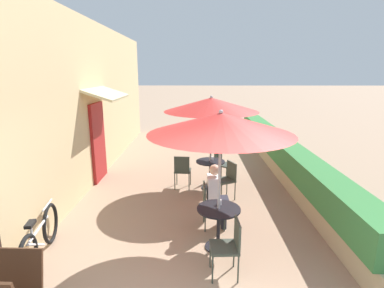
% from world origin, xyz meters
% --- Properties ---
extents(cafe_facade_wall, '(0.98, 11.68, 4.20)m').
position_xyz_m(cafe_facade_wall, '(-2.54, 5.71, 2.09)').
color(cafe_facade_wall, '#D6B784').
rests_on(cafe_facade_wall, ground_plane).
extents(planter_hedge, '(0.60, 10.68, 1.01)m').
position_xyz_m(planter_hedge, '(2.75, 5.74, 0.54)').
color(planter_hedge, tan).
rests_on(planter_hedge, ground_plane).
extents(patio_table_near, '(0.72, 0.72, 0.72)m').
position_xyz_m(patio_table_near, '(0.62, 1.93, 0.51)').
color(patio_table_near, black).
rests_on(patio_table_near, ground_plane).
extents(patio_umbrella_near, '(2.28, 2.28, 2.35)m').
position_xyz_m(patio_umbrella_near, '(0.62, 1.93, 2.13)').
color(patio_umbrella_near, '#B7B7BC').
rests_on(patio_umbrella_near, ground_plane).
extents(cafe_chair_near_left, '(0.42, 0.42, 0.87)m').
position_xyz_m(cafe_chair_near_left, '(0.72, 1.23, 0.52)').
color(cafe_chair_near_left, '#384238').
rests_on(cafe_chair_near_left, ground_plane).
extents(cafe_chair_near_right, '(0.42, 0.42, 0.87)m').
position_xyz_m(cafe_chair_near_right, '(0.52, 2.63, 0.52)').
color(cafe_chair_near_right, '#384238').
rests_on(cafe_chair_near_right, ground_plane).
extents(seated_patron_near_right, '(0.41, 0.35, 1.25)m').
position_xyz_m(seated_patron_near_right, '(0.63, 2.63, 0.69)').
color(seated_patron_near_right, '#23232D').
rests_on(seated_patron_near_right, ground_plane).
extents(coffee_cup_near, '(0.07, 0.07, 0.09)m').
position_xyz_m(coffee_cup_near, '(0.64, 2.07, 0.77)').
color(coffee_cup_near, white).
rests_on(coffee_cup_near, patio_table_near).
extents(patio_table_mid, '(0.72, 0.72, 0.72)m').
position_xyz_m(patio_table_mid, '(0.62, 4.58, 0.51)').
color(patio_table_mid, black).
rests_on(patio_table_mid, ground_plane).
extents(patio_umbrella_mid, '(2.28, 2.28, 2.35)m').
position_xyz_m(patio_umbrella_mid, '(0.62, 4.58, 2.13)').
color(patio_umbrella_mid, '#B7B7BC').
rests_on(patio_umbrella_mid, ground_plane).
extents(cafe_chair_mid_left, '(0.56, 0.56, 0.87)m').
position_xyz_m(cafe_chair_mid_left, '(0.95, 5.20, 0.52)').
color(cafe_chair_mid_left, '#384238').
rests_on(cafe_chair_mid_left, ground_plane).
extents(cafe_chair_mid_right, '(0.43, 0.43, 0.87)m').
position_xyz_m(cafe_chair_mid_right, '(-0.09, 4.56, 0.52)').
color(cafe_chair_mid_right, '#384238').
rests_on(cafe_chair_mid_right, ground_plane).
extents(cafe_chair_mid_back, '(0.53, 0.53, 0.87)m').
position_xyz_m(cafe_chair_mid_back, '(0.98, 3.98, 0.52)').
color(cafe_chair_mid_back, '#384238').
rests_on(cafe_chair_mid_back, ground_plane).
extents(coffee_cup_mid, '(0.07, 0.07, 0.09)m').
position_xyz_m(coffee_cup_mid, '(0.66, 4.65, 0.77)').
color(coffee_cup_mid, white).
rests_on(coffee_cup_mid, patio_table_mid).
extents(bicycle_leaning, '(0.32, 1.71, 0.79)m').
position_xyz_m(bicycle_leaning, '(-2.20, 1.58, 0.36)').
color(bicycle_leaning, black).
rests_on(bicycle_leaning, ground_plane).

